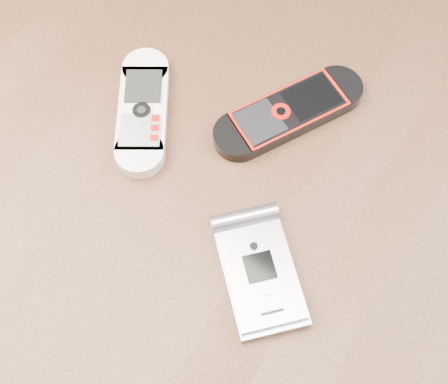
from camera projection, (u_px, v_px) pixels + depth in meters
The scene contains 5 objects.
ground at pixel (222, 362), 1.23m from camera, with size 4.00×4.00×0.00m, color #472B19.
table at pixel (220, 239), 0.65m from camera, with size 1.20×0.80×0.75m.
nokia_white at pixel (143, 110), 0.59m from camera, with size 0.04×0.14×0.02m, color white.
nokia_black_red at pixel (289, 112), 0.58m from camera, with size 0.05×0.16×0.02m, color black.
motorola_razr at pixel (260, 273), 0.51m from camera, with size 0.06×0.11×0.02m, color #B4B4B9.
Camera 1 is at (0.13, -0.20, 1.25)m, focal length 50.00 mm.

